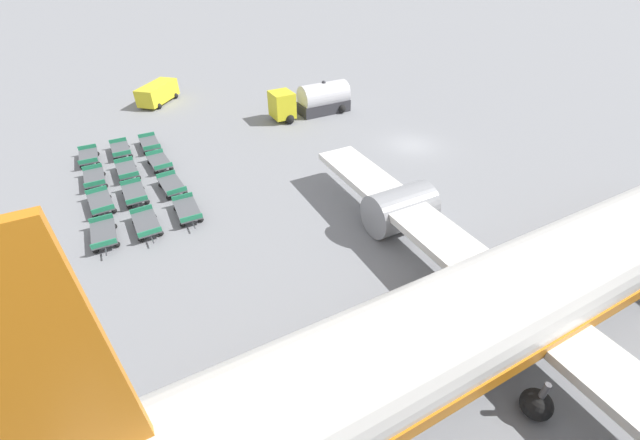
{
  "coord_description": "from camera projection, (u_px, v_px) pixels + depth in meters",
  "views": [
    {
      "loc": [
        27.31,
        -19.15,
        15.42
      ],
      "look_at": [
        11.25,
        -13.08,
        2.78
      ],
      "focal_mm": 22.0,
      "sensor_mm": 36.0,
      "label": 1
    }
  ],
  "objects": [
    {
      "name": "baggage_dolly_row_near_col_b",
      "position": [
        94.0,
        178.0,
        29.5
      ],
      "size": [
        3.68,
        1.81,
        0.92
      ],
      "color": "#515459",
      "rests_on": "ground_plane"
    },
    {
      "name": "baggage_dolly_row_near_col_d",
      "position": [
        104.0,
        234.0,
        24.03
      ],
      "size": [
        3.68,
        1.78,
        0.92
      ],
      "color": "#515459",
      "rests_on": "ground_plane"
    },
    {
      "name": "baggage_dolly_row_mid_b_col_b",
      "position": [
        160.0,
        162.0,
        31.55
      ],
      "size": [
        3.69,
        1.98,
        0.92
      ],
      "color": "#515459",
      "rests_on": "ground_plane"
    },
    {
      "name": "fuel_tanker_primary",
      "position": [
        315.0,
        100.0,
        40.44
      ],
      "size": [
        3.93,
        8.66,
        3.29
      ],
      "color": "yellow",
      "rests_on": "ground_plane"
    },
    {
      "name": "baggage_dolly_row_mid_a_col_d",
      "position": [
        146.0,
        224.0,
        24.88
      ],
      "size": [
        3.69,
        1.88,
        0.92
      ],
      "color": "#515459",
      "rests_on": "ground_plane"
    },
    {
      "name": "service_van",
      "position": [
        158.0,
        93.0,
        43.26
      ],
      "size": [
        5.54,
        4.68,
        2.04
      ],
      "color": "yellow",
      "rests_on": "ground_plane"
    },
    {
      "name": "stand_guidance_stripe",
      "position": [
        375.0,
        426.0,
        15.17
      ],
      "size": [
        3.94,
        29.06,
        0.01
      ],
      "color": "white",
      "rests_on": "ground_plane"
    },
    {
      "name": "baggage_dolly_row_mid_b_col_d",
      "position": [
        188.0,
        210.0,
        26.09
      ],
      "size": [
        3.68,
        1.78,
        0.92
      ],
      "color": "#515459",
      "rests_on": "ground_plane"
    },
    {
      "name": "baggage_dolly_row_near_col_c",
      "position": [
        101.0,
        203.0,
        26.82
      ],
      "size": [
        3.69,
        1.99,
        0.92
      ],
      "color": "#515459",
      "rests_on": "ground_plane"
    },
    {
      "name": "ground_plane",
      "position": [
        412.0,
        145.0,
        35.17
      ],
      "size": [
        500.0,
        500.0,
        0.0
      ],
      "primitive_type": "plane",
      "color": "gray"
    },
    {
      "name": "airplane",
      "position": [
        542.0,
        284.0,
        17.28
      ],
      "size": [
        33.76,
        42.39,
        12.06
      ],
      "color": "white",
      "rests_on": "ground_plane"
    },
    {
      "name": "baggage_dolly_row_mid_a_col_c",
      "position": [
        135.0,
        194.0,
        27.75
      ],
      "size": [
        3.69,
        1.86,
        0.92
      ],
      "color": "#515459",
      "rests_on": "ground_plane"
    },
    {
      "name": "baggage_dolly_row_mid_b_col_c",
      "position": [
        172.0,
        186.0,
        28.65
      ],
      "size": [
        3.69,
        1.99,
        0.92
      ],
      "color": "#515459",
      "rests_on": "ground_plane"
    },
    {
      "name": "baggage_dolly_row_mid_a_col_a",
      "position": [
        121.0,
        150.0,
        33.36
      ],
      "size": [
        3.68,
        1.83,
        0.92
      ],
      "color": "#515459",
      "rests_on": "ground_plane"
    },
    {
      "name": "baggage_dolly_row_mid_a_col_b",
      "position": [
        127.0,
        171.0,
        30.46
      ],
      "size": [
        3.69,
        1.86,
        0.92
      ],
      "color": "#515459",
      "rests_on": "ground_plane"
    },
    {
      "name": "baggage_dolly_row_near_col_a",
      "position": [
        89.0,
        157.0,
        32.3
      ],
      "size": [
        3.67,
        1.76,
        0.92
      ],
      "color": "#515459",
      "rests_on": "ground_plane"
    },
    {
      "name": "baggage_dolly_row_mid_b_col_a",
      "position": [
        150.0,
        144.0,
        34.29
      ],
      "size": [
        3.68,
        1.83,
        0.92
      ],
      "color": "#515459",
      "rests_on": "ground_plane"
    }
  ]
}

